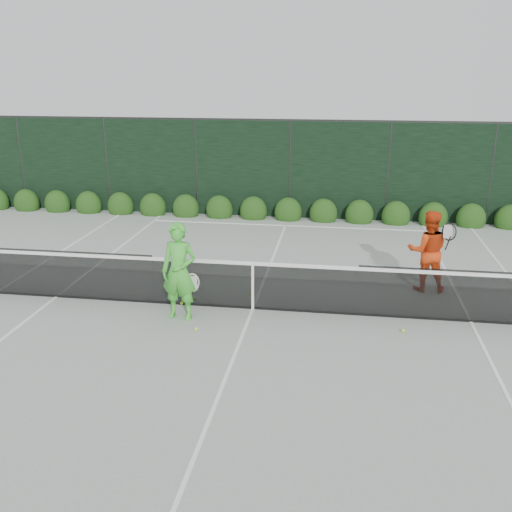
# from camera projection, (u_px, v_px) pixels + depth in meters

# --- Properties ---
(ground) EXTENTS (80.00, 80.00, 0.00)m
(ground) POSITION_uv_depth(u_px,v_px,m) (253.00, 309.00, 11.19)
(ground) COLOR gray
(ground) RESTS_ON ground
(tennis_net) EXTENTS (12.90, 0.10, 1.07)m
(tennis_net) POSITION_uv_depth(u_px,v_px,m) (252.00, 284.00, 11.03)
(tennis_net) COLOR #11341E
(tennis_net) RESTS_ON ground
(player_woman) EXTENTS (0.72, 0.52, 1.85)m
(player_woman) POSITION_uv_depth(u_px,v_px,m) (179.00, 272.00, 10.52)
(player_woman) COLOR green
(player_woman) RESTS_ON ground
(player_man) EXTENTS (0.91, 0.66, 1.73)m
(player_man) POSITION_uv_depth(u_px,v_px,m) (428.00, 251.00, 11.92)
(player_man) COLOR red
(player_man) RESTS_ON ground
(court_lines) EXTENTS (11.03, 23.83, 0.01)m
(court_lines) POSITION_uv_depth(u_px,v_px,m) (253.00, 309.00, 11.19)
(court_lines) COLOR white
(court_lines) RESTS_ON ground
(windscreen_fence) EXTENTS (32.00, 21.07, 3.06)m
(windscreen_fence) POSITION_uv_depth(u_px,v_px,m) (223.00, 286.00, 8.18)
(windscreen_fence) COLOR black
(windscreen_fence) RESTS_ON ground
(hedge_row) EXTENTS (31.66, 0.65, 0.94)m
(hedge_row) POSITION_uv_depth(u_px,v_px,m) (288.00, 212.00, 17.84)
(hedge_row) COLOR #10330E
(hedge_row) RESTS_ON ground
(tennis_balls) EXTENTS (4.33, 1.91, 0.07)m
(tennis_balls) POSITION_uv_depth(u_px,v_px,m) (243.00, 310.00, 11.06)
(tennis_balls) COLOR #D0F235
(tennis_balls) RESTS_ON ground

